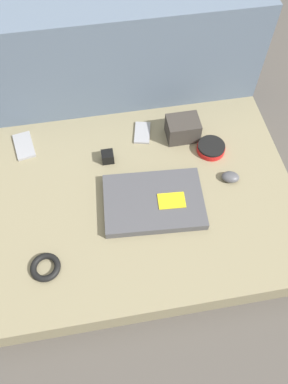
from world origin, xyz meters
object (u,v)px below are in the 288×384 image
computer_mouse (230,177)px  phone_silver (24,146)px  charger_brick (108,157)px  phone_black (142,133)px  laptop (154,202)px  camera_pouch (183,129)px  speaker_puck (211,148)px

computer_mouse → phone_silver: bearing=177.2°
phone_silver → charger_brick: size_ratio=3.10×
phone_silver → phone_black: (0.45, -0.01, -0.00)m
laptop → camera_pouch: bearing=64.0°
camera_pouch → charger_brick: camera_pouch is taller
charger_brick → computer_mouse: bearing=-20.7°
speaker_puck → phone_black: speaker_puck is taller
laptop → camera_pouch: camera_pouch is taller
laptop → speaker_puck: bearing=41.4°
speaker_puck → camera_pouch: 0.13m
speaker_puck → charger_brick: 0.38m
laptop → speaker_puck: (0.25, 0.19, -0.00)m
speaker_puck → charger_brick: bearing=177.1°
phone_black → charger_brick: charger_brick is taller
camera_pouch → charger_brick: 0.30m
phone_black → camera_pouch: size_ratio=0.96×
phone_black → charger_brick: 0.18m
laptop → phone_silver: bearing=147.1°
camera_pouch → charger_brick: size_ratio=2.75×
camera_pouch → phone_silver: bearing=175.3°
computer_mouse → phone_black: size_ratio=0.65×
camera_pouch → speaker_puck: bearing=-44.0°
speaker_puck → phone_silver: 0.70m
phone_silver → speaker_puck: bearing=-21.9°
phone_silver → charger_brick: (0.30, -0.12, 0.02)m
laptop → speaker_puck: 0.31m
laptop → camera_pouch: size_ratio=2.93×
computer_mouse → charger_brick: size_ratio=1.71×
phone_silver → charger_brick: bearing=-31.8°
phone_black → computer_mouse: bearing=-31.6°
camera_pouch → charger_brick: (-0.29, -0.07, -0.02)m
phone_silver → camera_pouch: (0.59, -0.05, 0.04)m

